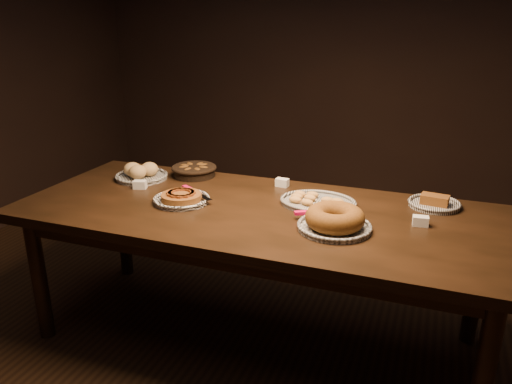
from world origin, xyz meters
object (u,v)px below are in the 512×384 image
(buffet_table, at_px, (256,222))
(bundt_cake_plate, at_px, (334,220))
(madeleine_platter, at_px, (317,201))
(apple_tart_plate, at_px, (182,198))

(buffet_table, bearing_deg, bundt_cake_plate, -15.50)
(buffet_table, relative_size, madeleine_platter, 6.29)
(bundt_cake_plate, bearing_deg, madeleine_platter, 128.66)
(apple_tart_plate, distance_m, madeleine_platter, 0.69)
(apple_tart_plate, distance_m, bundt_cake_plate, 0.81)
(madeleine_platter, bearing_deg, apple_tart_plate, -159.40)
(buffet_table, distance_m, madeleine_platter, 0.33)
(buffet_table, height_order, apple_tart_plate, apple_tart_plate)
(apple_tart_plate, height_order, bundt_cake_plate, bundt_cake_plate)
(apple_tart_plate, relative_size, bundt_cake_plate, 0.83)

